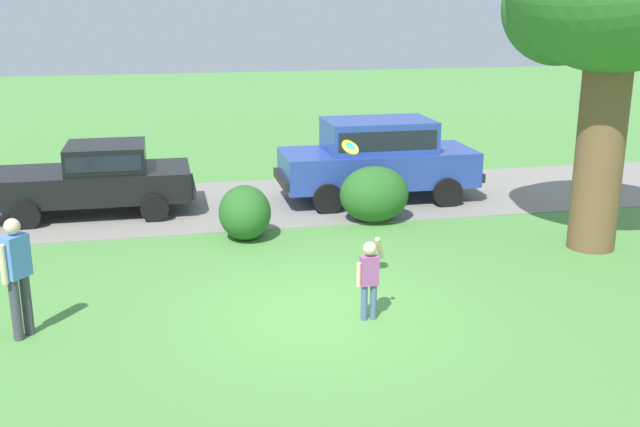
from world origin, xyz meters
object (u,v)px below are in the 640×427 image
(parked_sedan, at_px, (97,176))
(parked_suv, at_px, (378,155))
(frisbee, at_px, (350,147))
(adult_onlooker, at_px, (17,271))
(child_thrower, at_px, (369,274))

(parked_sedan, distance_m, parked_suv, 6.38)
(frisbee, xyz_separation_m, adult_onlooker, (-4.80, -0.31, -1.48))
(adult_onlooker, bearing_deg, child_thrower, -5.00)
(child_thrower, height_order, frisbee, frisbee)
(parked_sedan, height_order, child_thrower, parked_sedan)
(frisbee, bearing_deg, parked_suv, 69.70)
(child_thrower, xyz_separation_m, frisbee, (-0.12, 0.74, 1.75))
(parked_sedan, relative_size, adult_onlooker, 2.53)
(child_thrower, bearing_deg, adult_onlooker, 175.00)
(adult_onlooker, bearing_deg, parked_sedan, 84.48)
(parked_suv, bearing_deg, parked_sedan, 178.58)
(child_thrower, bearing_deg, parked_sedan, 122.18)
(child_thrower, bearing_deg, parked_suv, 72.73)
(parked_sedan, height_order, parked_suv, parked_suv)
(parked_suv, distance_m, frisbee, 6.47)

